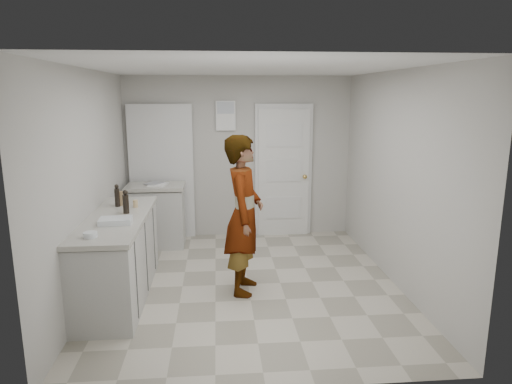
{
  "coord_description": "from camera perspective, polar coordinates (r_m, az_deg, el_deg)",
  "views": [
    {
      "loc": [
        -0.34,
        -5.09,
        2.23
      ],
      "look_at": [
        0.13,
        0.4,
        1.04
      ],
      "focal_mm": 32.0,
      "sensor_mm": 36.0,
      "label": 1
    }
  ],
  "objects": [
    {
      "name": "ground",
      "position": [
        5.56,
        -1.0,
        -11.43
      ],
      "size": [
        4.0,
        4.0,
        0.0
      ],
      "primitive_type": "plane",
      "color": "gray",
      "rests_on": "ground"
    },
    {
      "name": "person",
      "position": [
        5.11,
        -1.52,
        -2.91
      ],
      "size": [
        0.54,
        0.72,
        1.8
      ],
      "primitive_type": "imported",
      "rotation": [
        0.0,
        0.0,
        1.39
      ],
      "color": "silver",
      "rests_on": "ground"
    },
    {
      "name": "oil_cruet_b",
      "position": [
        5.6,
        -16.97,
        -0.47
      ],
      "size": [
        0.06,
        0.06,
        0.27
      ],
      "color": "black",
      "rests_on": "main_counter"
    },
    {
      "name": "side_counter",
      "position": [
        6.94,
        -12.29,
        -3.14
      ],
      "size": [
        0.84,
        0.61,
        0.93
      ],
      "color": "beige",
      "rests_on": "ground"
    },
    {
      "name": "egg_bowl",
      "position": [
        4.51,
        -20.01,
        -5.04
      ],
      "size": [
        0.13,
        0.13,
        0.05
      ],
      "color": "silver",
      "rests_on": "main_counter"
    },
    {
      "name": "room_shell",
      "position": [
        7.14,
        -3.51,
        2.46
      ],
      "size": [
        4.0,
        4.0,
        4.0
      ],
      "color": "#B3B1A9",
      "rests_on": "ground"
    },
    {
      "name": "papers",
      "position": [
        6.82,
        -12.16,
        0.94
      ],
      "size": [
        0.29,
        0.34,
        0.01
      ],
      "primitive_type": "cube",
      "rotation": [
        0.0,
        0.0,
        -0.19
      ],
      "color": "white",
      "rests_on": "side_counter"
    },
    {
      "name": "spice_jar",
      "position": [
        5.52,
        -14.84,
        -1.42
      ],
      "size": [
        0.06,
        0.06,
        0.09
      ],
      "primitive_type": "cylinder",
      "color": "tan",
      "rests_on": "main_counter"
    },
    {
      "name": "baking_dish",
      "position": [
        4.9,
        -17.14,
        -3.48
      ],
      "size": [
        0.34,
        0.25,
        0.06
      ],
      "rotation": [
        0.0,
        0.0,
        0.07
      ],
      "color": "silver",
      "rests_on": "main_counter"
    },
    {
      "name": "main_counter",
      "position": [
        5.32,
        -16.79,
        -8.14
      ],
      "size": [
        0.64,
        1.96,
        0.93
      ],
      "color": "beige",
      "rests_on": "ground"
    },
    {
      "name": "oil_cruet_a",
      "position": [
        5.25,
        -15.97,
        -1.24
      ],
      "size": [
        0.07,
        0.07,
        0.27
      ],
      "color": "black",
      "rests_on": "main_counter"
    },
    {
      "name": "cake_mix_box",
      "position": [
        5.65,
        -16.65,
        -0.78
      ],
      "size": [
        0.11,
        0.06,
        0.17
      ],
      "primitive_type": "cube",
      "rotation": [
        0.0,
        0.0,
        0.15
      ],
      "color": "#956E4A",
      "rests_on": "main_counter"
    }
  ]
}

